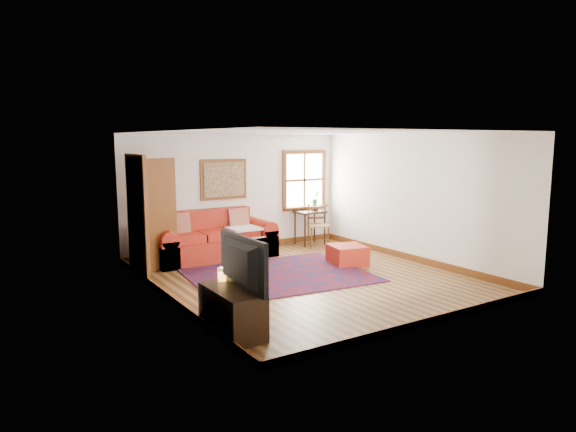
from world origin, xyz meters
TOP-DOWN VIEW (x-y plane):
  - ground at (0.00, 0.00)m, footprint 5.50×5.50m
  - room_envelope at (0.00, 0.02)m, footprint 5.04×5.54m
  - window at (1.78, 2.70)m, footprint 1.18×0.20m
  - doorway at (-2.21, 1.78)m, footprint 0.89×1.08m
  - framed_artwork at (-0.30, 2.71)m, footprint 1.05×0.07m
  - persian_rug at (-0.35, 0.43)m, footprint 3.28×2.74m
  - red_leather_sofa at (-0.78, 2.27)m, footprint 2.46×1.01m
  - red_ottoman at (1.21, 0.43)m, footprint 0.76×0.76m
  - side_table at (1.68, 2.38)m, footprint 0.64×0.48m
  - ladder_back_chair at (1.75, 2.17)m, footprint 0.57×0.56m
  - media_cabinet at (-2.25, -1.61)m, footprint 0.47×1.03m
  - television at (-2.23, -1.66)m, footprint 0.15×1.14m
  - candle_hurricane at (-2.20, -1.23)m, footprint 0.12×0.12m

SIDE VIEW (x-z plane):
  - ground at x=0.00m, z-range 0.00..0.00m
  - persian_rug at x=-0.35m, z-range 0.00..0.02m
  - red_ottoman at x=1.21m, z-range 0.00..0.37m
  - media_cabinet at x=-2.25m, z-range 0.00..0.57m
  - red_leather_sofa at x=-0.78m, z-range -0.16..0.80m
  - ladder_back_chair at x=1.75m, z-range 0.04..0.99m
  - side_table at x=1.68m, z-range 0.26..1.03m
  - candle_hurricane at x=-2.20m, z-range 0.56..0.74m
  - television at x=-2.23m, z-range 0.57..1.23m
  - doorway at x=-2.21m, z-range 0.00..2.14m
  - window at x=1.78m, z-range 0.62..2.00m
  - framed_artwork at x=-0.30m, z-range 1.13..1.98m
  - room_envelope at x=0.00m, z-range 0.39..2.91m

